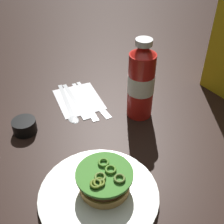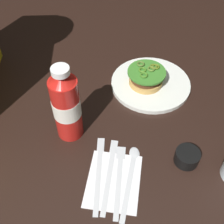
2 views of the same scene
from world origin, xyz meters
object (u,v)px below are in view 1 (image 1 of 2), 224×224
(condiment_cup, at_px, (25,126))
(steak_knife, at_px, (85,102))
(ketchup_bottle, at_px, (141,82))
(butter_knife, at_px, (94,100))
(napkin, at_px, (79,99))
(burger_sandwich, at_px, (105,180))
(fork_utensil, at_px, (77,103))
(dinner_plate, at_px, (99,195))
(spoon_utensil, at_px, (69,107))

(condiment_cup, distance_m, steak_knife, 0.19)
(ketchup_bottle, relative_size, steak_knife, 1.08)
(condiment_cup, bearing_deg, butter_knife, 93.66)
(condiment_cup, relative_size, napkin, 0.40)
(burger_sandwich, distance_m, steak_knife, 0.31)
(burger_sandwich, height_order, steak_knife, burger_sandwich)
(condiment_cup, bearing_deg, fork_utensil, 100.46)
(ketchup_bottle, xyz_separation_m, butter_knife, (-0.12, -0.07, -0.10))
(fork_utensil, bearing_deg, burger_sandwich, -17.95)
(dinner_plate, relative_size, steak_knife, 1.20)
(dinner_plate, distance_m, spoon_utensil, 0.31)
(ketchup_bottle, relative_size, butter_knife, 1.04)
(dinner_plate, distance_m, condiment_cup, 0.28)
(butter_knife, bearing_deg, burger_sandwich, -27.16)
(spoon_utensil, bearing_deg, steak_knife, 83.62)
(dinner_plate, relative_size, condiment_cup, 4.02)
(condiment_cup, height_order, spoon_utensil, condiment_cup)
(burger_sandwich, xyz_separation_m, fork_utensil, (-0.30, 0.10, -0.03))
(fork_utensil, bearing_deg, ketchup_bottle, 42.42)
(burger_sandwich, xyz_separation_m, steak_knife, (-0.29, 0.12, -0.03))
(spoon_utensil, bearing_deg, butter_knife, 81.75)
(dinner_plate, bearing_deg, ketchup_bottle, 125.93)
(napkin, height_order, steak_knife, steak_knife)
(napkin, height_order, fork_utensil, fork_utensil)
(steak_knife, bearing_deg, napkin, -165.30)
(dinner_plate, distance_m, napkin, 0.34)
(ketchup_bottle, height_order, napkin, ketchup_bottle)
(fork_utensil, bearing_deg, napkin, 138.87)
(dinner_plate, distance_m, steak_knife, 0.32)
(dinner_plate, relative_size, napkin, 1.60)
(burger_sandwich, bearing_deg, spoon_utensil, 166.91)
(napkin, bearing_deg, steak_knife, 14.70)
(condiment_cup, xyz_separation_m, napkin, (-0.05, 0.18, -0.02))
(napkin, xyz_separation_m, fork_utensil, (0.02, -0.01, 0.00))
(napkin, bearing_deg, ketchup_bottle, 35.64)
(burger_sandwich, xyz_separation_m, ketchup_bottle, (-0.17, 0.22, 0.06))
(ketchup_bottle, xyz_separation_m, steak_knife, (-0.12, -0.10, -0.10))
(burger_sandwich, bearing_deg, fork_utensil, 162.05)
(burger_sandwich, height_order, butter_knife, burger_sandwich)
(burger_sandwich, bearing_deg, butter_knife, 152.84)
(condiment_cup, bearing_deg, burger_sandwich, 14.16)
(burger_sandwich, height_order, condiment_cup, burger_sandwich)
(burger_sandwich, xyz_separation_m, napkin, (-0.32, 0.11, -0.04))
(napkin, xyz_separation_m, steak_knife, (0.03, 0.01, 0.00))
(ketchup_bottle, bearing_deg, fork_utensil, -137.58)
(burger_sandwich, xyz_separation_m, condiment_cup, (-0.27, -0.07, -0.02))
(spoon_utensil, xyz_separation_m, butter_knife, (0.01, 0.08, 0.00))
(condiment_cup, height_order, napkin, condiment_cup)
(condiment_cup, bearing_deg, spoon_utensil, 100.29)
(dinner_plate, xyz_separation_m, napkin, (-0.32, 0.13, -0.01))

